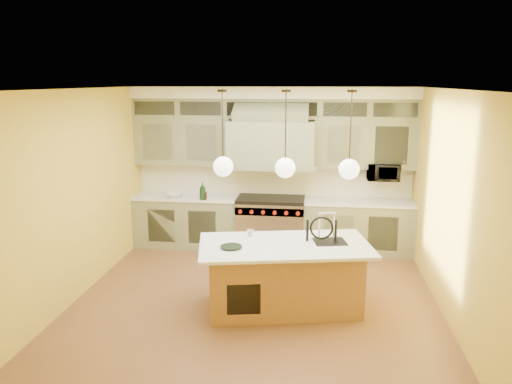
# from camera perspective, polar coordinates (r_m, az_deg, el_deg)

# --- Properties ---
(floor) EXTENTS (5.00, 5.00, 0.00)m
(floor) POSITION_cam_1_polar(r_m,az_deg,el_deg) (7.20, 0.03, -12.04)
(floor) COLOR brown
(floor) RESTS_ON ground
(ceiling) EXTENTS (5.00, 5.00, 0.00)m
(ceiling) POSITION_cam_1_polar(r_m,az_deg,el_deg) (6.54, 0.04, 11.71)
(ceiling) COLOR white
(ceiling) RESTS_ON wall_back
(wall_back) EXTENTS (5.00, 0.00, 5.00)m
(wall_back) POSITION_cam_1_polar(r_m,az_deg,el_deg) (9.16, 1.93, 2.85)
(wall_back) COLOR gold
(wall_back) RESTS_ON ground
(wall_front) EXTENTS (5.00, 0.00, 5.00)m
(wall_front) POSITION_cam_1_polar(r_m,az_deg,el_deg) (4.36, -3.99, -8.30)
(wall_front) COLOR gold
(wall_front) RESTS_ON ground
(wall_left) EXTENTS (0.00, 5.00, 5.00)m
(wall_left) POSITION_cam_1_polar(r_m,az_deg,el_deg) (7.44, -19.44, -0.16)
(wall_left) COLOR gold
(wall_left) RESTS_ON ground
(wall_right) EXTENTS (0.00, 5.00, 5.00)m
(wall_right) POSITION_cam_1_polar(r_m,az_deg,el_deg) (6.89, 21.15, -1.28)
(wall_right) COLOR gold
(wall_right) RESTS_ON ground
(back_cabinetry) EXTENTS (5.00, 0.77, 2.90)m
(back_cabinetry) POSITION_cam_1_polar(r_m,az_deg,el_deg) (8.90, 1.78, 2.43)
(back_cabinetry) COLOR #777B5B
(back_cabinetry) RESTS_ON floor
(range) EXTENTS (1.20, 0.74, 0.96)m
(range) POSITION_cam_1_polar(r_m,az_deg,el_deg) (9.03, 1.69, -3.58)
(range) COLOR silver
(range) RESTS_ON floor
(kitchen_island) EXTENTS (2.40, 1.60, 1.35)m
(kitchen_island) POSITION_cam_1_polar(r_m,az_deg,el_deg) (6.75, 3.24, -9.43)
(kitchen_island) COLOR olive
(kitchen_island) RESTS_ON floor
(counter_stool) EXTENTS (0.48, 0.48, 1.26)m
(counter_stool) POSITION_cam_1_polar(r_m,az_deg,el_deg) (6.63, 7.54, -7.60)
(counter_stool) COLOR black
(counter_stool) RESTS_ON floor
(microwave) EXTENTS (0.54, 0.37, 0.30)m
(microwave) POSITION_cam_1_polar(r_m,az_deg,el_deg) (8.95, 14.32, 2.23)
(microwave) COLOR black
(microwave) RESTS_ON back_cabinetry
(oil_bottle_a) EXTENTS (0.13, 0.13, 0.31)m
(oil_bottle_a) POSITION_cam_1_polar(r_m,az_deg,el_deg) (8.86, -6.12, 0.10)
(oil_bottle_a) COLOR black
(oil_bottle_a) RESTS_ON back_cabinetry
(oil_bottle_b) EXTENTS (0.09, 0.09, 0.20)m
(oil_bottle_b) POSITION_cam_1_polar(r_m,az_deg,el_deg) (8.86, -5.96, -0.24)
(oil_bottle_b) COLOR black
(oil_bottle_b) RESTS_ON back_cabinetry
(fruit_bowl) EXTENTS (0.32, 0.32, 0.08)m
(fruit_bowl) POSITION_cam_1_polar(r_m,az_deg,el_deg) (9.14, -9.30, -0.35)
(fruit_bowl) COLOR silver
(fruit_bowl) RESTS_ON back_cabinetry
(cup) EXTENTS (0.10, 0.10, 0.09)m
(cup) POSITION_cam_1_polar(r_m,az_deg,el_deg) (6.85, -0.65, -4.70)
(cup) COLOR beige
(cup) RESTS_ON kitchen_island
(pendant_left) EXTENTS (0.26, 0.26, 1.11)m
(pendant_left) POSITION_cam_1_polar(r_m,az_deg,el_deg) (6.44, -3.77, 3.18)
(pendant_left) COLOR #2D2319
(pendant_left) RESTS_ON ceiling
(pendant_center) EXTENTS (0.26, 0.26, 1.11)m
(pendant_center) POSITION_cam_1_polar(r_m,az_deg,el_deg) (6.34, 3.36, 3.03)
(pendant_center) COLOR #2D2319
(pendant_center) RESTS_ON ceiling
(pendant_right) EXTENTS (0.26, 0.26, 1.11)m
(pendant_right) POSITION_cam_1_polar(r_m,az_deg,el_deg) (6.34, 10.59, 2.84)
(pendant_right) COLOR #2D2319
(pendant_right) RESTS_ON ceiling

